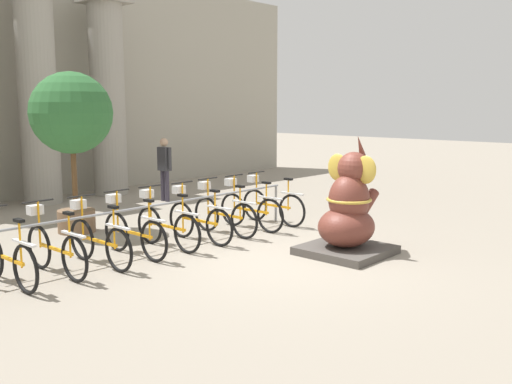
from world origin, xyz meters
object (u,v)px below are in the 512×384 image
at_px(bicycle_6, 223,213).
at_px(person_pedestrian, 164,164).
at_px(bicycle_2, 98,240).
at_px(bicycle_8, 272,204).
at_px(bicycle_4, 166,225).
at_px(bicycle_7, 250,209).
at_px(elephant_statue, 348,214).
at_px(potted_tree, 72,119).
at_px(bicycle_0, 7,256).
at_px(bicycle_1, 55,247).
at_px(bicycle_3, 133,231).
at_px(bicycle_5, 198,219).

relative_size(bicycle_6, person_pedestrian, 1.04).
xyz_separation_m(bicycle_2, bicycle_8, (4.08, 0.05, 0.00)).
bearing_deg(bicycle_8, bicycle_2, -179.31).
distance_m(bicycle_4, bicycle_8, 2.72).
bearing_deg(bicycle_7, elephant_statue, -96.16).
xyz_separation_m(bicycle_2, potted_tree, (1.00, 2.32, 1.74)).
height_order(bicycle_6, elephant_statue, elephant_statue).
xyz_separation_m(bicycle_0, bicycle_6, (4.08, -0.01, 0.00)).
distance_m(bicycle_7, potted_tree, 3.75).
height_order(elephant_statue, person_pedestrian, elephant_statue).
distance_m(bicycle_2, potted_tree, 3.07).
xyz_separation_m(bicycle_1, bicycle_3, (1.36, 0.01, 0.00)).
xyz_separation_m(bicycle_1, bicycle_2, (0.68, -0.05, 0.00)).
relative_size(bicycle_1, elephant_statue, 0.84).
relative_size(bicycle_1, bicycle_6, 1.00).
relative_size(bicycle_0, bicycle_1, 1.00).
xyz_separation_m(bicycle_8, elephant_statue, (-0.94, -2.45, 0.26)).
bearing_deg(bicycle_5, bicycle_4, 175.70).
relative_size(bicycle_1, person_pedestrian, 1.04).
distance_m(bicycle_2, bicycle_5, 2.04).
bearing_deg(bicycle_5, bicycle_2, -179.66).
height_order(bicycle_3, potted_tree, potted_tree).
relative_size(bicycle_5, bicycle_6, 1.00).
bearing_deg(bicycle_6, bicycle_2, -178.57).
bearing_deg(bicycle_0, bicycle_1, -2.01).
bearing_deg(bicycle_6, person_pedestrian, 66.51).
distance_m(bicycle_0, person_pedestrian, 6.84).
bearing_deg(bicycle_7, potted_tree, 136.46).
distance_m(bicycle_3, person_pedestrian, 5.27).
height_order(bicycle_6, person_pedestrian, person_pedestrian).
relative_size(bicycle_4, person_pedestrian, 1.04).
bearing_deg(person_pedestrian, bicycle_3, -134.40).
xyz_separation_m(bicycle_4, elephant_statue, (1.78, -2.47, 0.26)).
xyz_separation_m(bicycle_7, person_pedestrian, (0.94, 3.77, 0.54)).
xyz_separation_m(elephant_statue, person_pedestrian, (1.21, 6.21, 0.28)).
bearing_deg(bicycle_2, person_pedestrian, 41.18).
xyz_separation_m(bicycle_4, person_pedestrian, (2.99, 3.74, 0.54)).
height_order(bicycle_0, bicycle_3, same).
bearing_deg(bicycle_8, person_pedestrian, 86.00).
height_order(bicycle_1, potted_tree, potted_tree).
xyz_separation_m(bicycle_5, bicycle_7, (1.36, 0.02, 0.00)).
distance_m(bicycle_7, person_pedestrian, 3.92).
xyz_separation_m(bicycle_5, bicycle_6, (0.68, 0.06, 0.00)).
height_order(bicycle_0, bicycle_2, same).
height_order(bicycle_1, bicycle_5, same).
bearing_deg(person_pedestrian, bicycle_7, -104.04).
relative_size(bicycle_6, bicycle_7, 1.00).
bearing_deg(bicycle_7, bicycle_4, 179.13).
height_order(bicycle_6, bicycle_8, same).
height_order(bicycle_4, potted_tree, potted_tree).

